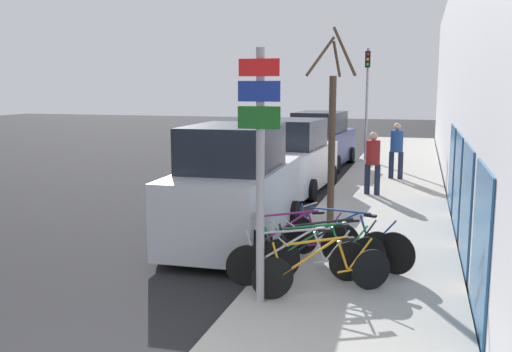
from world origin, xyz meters
The scene contains 17 objects.
ground_plane centered at (0.00, 11.20, 0.00)m, with size 80.00×80.00×0.00m, color black.
sidewalk_curb centered at (2.60, 14.00, 0.07)m, with size 3.20×32.00×0.15m.
building_facade centered at (4.35, 13.92, 3.23)m, with size 0.23×32.00×6.50m.
signpost centered at (1.36, 2.91, 2.09)m, with size 0.59×0.14×3.51m.
bicycle_0 centered at (2.17, 3.44, 0.52)m, with size 1.85×1.14×0.85m.
bicycle_1 centered at (1.73, 3.80, 0.53)m, with size 2.06×0.93×0.88m.
bicycle_2 centered at (1.96, 4.06, 0.54)m, with size 2.10×1.00×0.90m.
bicycle_3 centered at (2.12, 4.23, 0.55)m, with size 1.99×1.25×0.94m.
bicycle_4 centered at (1.49, 4.60, 0.55)m, with size 2.08×1.12×0.96m.
bicycle_5 centered at (2.29, 5.00, 0.56)m, with size 2.33×0.99×0.95m.
parked_car_0 centered at (-0.08, 6.21, 1.09)m, with size 2.13×4.52×2.40m.
parked_car_1 centered at (-0.16, 12.18, 0.99)m, with size 2.09×4.60×2.18m.
parked_car_2 centered at (-0.31, 17.57, 1.00)m, with size 2.31×4.90×2.17m.
pedestrian_near centered at (2.71, 14.51, 1.20)m, with size 0.46×0.41×1.82m.
pedestrian_far centered at (2.20, 11.50, 1.16)m, with size 0.44×0.39×1.75m.
street_tree centered at (1.64, 7.54, 2.03)m, with size 1.06×1.21×4.21m.
traffic_light centered at (1.29, 19.06, 3.03)m, with size 0.20×0.30×4.50m.
Camera 1 is at (3.44, -4.47, 3.16)m, focal length 40.00 mm.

